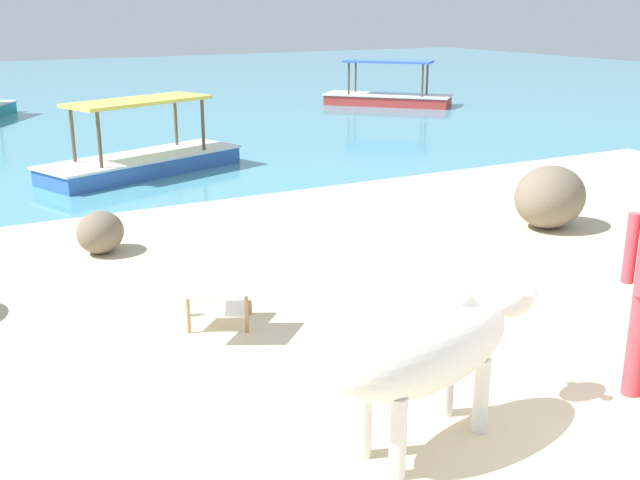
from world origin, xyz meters
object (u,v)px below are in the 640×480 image
cow (432,346)px  deck_chair_far (217,290)px  boat_blue (142,158)px  boat_red (388,96)px

cow → deck_chair_far: size_ratio=2.06×
deck_chair_far → boat_blue: (1.38, 7.07, -0.13)m
deck_chair_far → boat_blue: size_ratio=0.24×
cow → boat_blue: (0.82, 9.48, -0.45)m
boat_blue → boat_red: size_ratio=1.11×
boat_blue → boat_red: 10.80m
deck_chair_far → boat_red: size_ratio=0.27×
deck_chair_far → boat_red: bearing=-11.3°
cow → boat_red: (9.87, 15.38, -0.45)m
cow → deck_chair_far: cow is taller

